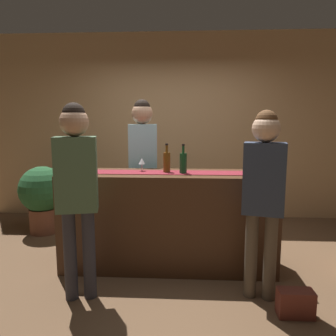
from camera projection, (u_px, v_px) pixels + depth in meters
The scene contains 14 objects.
ground_plane at pixel (168, 265), 3.48m from camera, with size 10.00×10.00×0.00m, color brown.
back_wall at pixel (175, 127), 5.14m from camera, with size 6.00×0.12×2.90m, color tan.
bar_counter at pixel (168, 220), 3.40m from camera, with size 2.21×0.60×1.02m, color #472B19.
counter_runner_cloth at pixel (168, 172), 3.33m from camera, with size 2.10×0.28×0.01m, color maroon.
wine_bottle_green at pixel (183, 163), 3.26m from camera, with size 0.07×0.07×0.30m.
wine_bottle_clear at pixel (80, 162), 3.30m from camera, with size 0.07×0.07×0.30m.
wine_bottle_amber at pixel (167, 162), 3.33m from camera, with size 0.07×0.07×0.30m.
wine_glass_near_customer at pixel (252, 164), 3.23m from camera, with size 0.07×0.07×0.14m.
wine_glass_mid_counter at pixel (142, 162), 3.40m from camera, with size 0.07×0.07×0.14m.
bartender at pixel (143, 155), 3.90m from camera, with size 0.37×0.25×1.80m.
customer_sipping at pixel (264, 186), 2.71m from camera, with size 0.38×0.28×1.64m.
customer_browsing at pixel (77, 181), 2.69m from camera, with size 0.38×0.27×1.70m.
potted_plant_tall at pixel (43, 195), 4.44m from camera, with size 0.64×0.64×0.93m.
handbag at pixel (295, 303), 2.56m from camera, with size 0.28×0.14×0.22m, color brown.
Camera 1 is at (0.19, -3.28, 1.56)m, focal length 34.31 mm.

